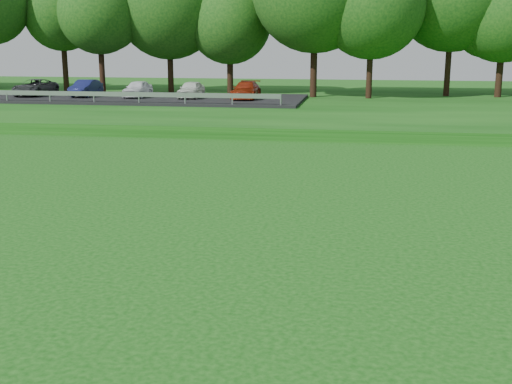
# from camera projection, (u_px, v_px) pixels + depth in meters

# --- Properties ---
(berm) EXTENTS (130.00, 30.00, 0.60)m
(berm) POSITION_uv_depth(u_px,v_px,m) (478.00, 108.00, 43.86)
(berm) COLOR #0E420C
(berm) RESTS_ON ground
(parking_lot) EXTENTS (24.00, 9.00, 1.38)m
(parking_lot) POSITION_uv_depth(u_px,v_px,m) (135.00, 94.00, 46.40)
(parking_lot) COLOR black
(parking_lot) RESTS_ON berm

